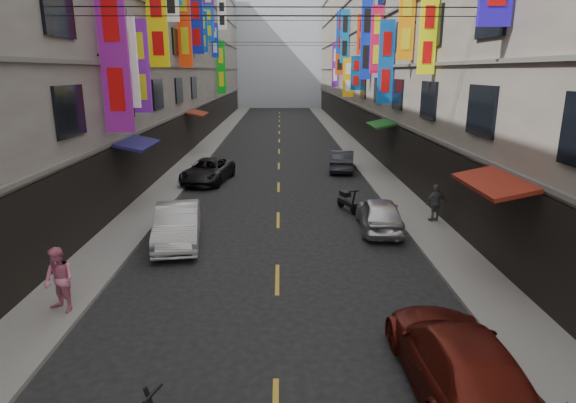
{
  "coord_description": "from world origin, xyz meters",
  "views": [
    {
      "loc": [
        0.11,
        4.54,
        6.1
      ],
      "look_at": [
        0.23,
        12.27,
        4.0
      ],
      "focal_mm": 30.0,
      "sensor_mm": 36.0,
      "label": 1
    }
  ],
  "objects_px": {
    "scooter_far_right": "(347,201)",
    "car_right_near": "(457,359)",
    "pedestrian_rfar": "(436,203)",
    "car_left_mid": "(177,225)",
    "car_right_far": "(342,161)",
    "pedestrian_lfar": "(59,280)",
    "car_left_far": "(208,171)",
    "car_right_mid": "(379,214)"
  },
  "relations": [
    {
      "from": "scooter_far_right",
      "to": "car_right_near",
      "type": "bearing_deg",
      "value": 72.09
    },
    {
      "from": "scooter_far_right",
      "to": "pedestrian_rfar",
      "type": "xyz_separation_m",
      "value": [
        3.34,
        -1.94,
        0.46
      ]
    },
    {
      "from": "car_left_mid",
      "to": "scooter_far_right",
      "type": "bearing_deg",
      "value": 23.45
    },
    {
      "from": "car_left_mid",
      "to": "car_right_near",
      "type": "relative_size",
      "value": 0.91
    },
    {
      "from": "car_right_near",
      "to": "car_right_far",
      "type": "distance_m",
      "value": 21.63
    },
    {
      "from": "scooter_far_right",
      "to": "pedestrian_lfar",
      "type": "xyz_separation_m",
      "value": [
        -8.62,
        -9.46,
        0.54
      ]
    },
    {
      "from": "car_left_mid",
      "to": "car_left_far",
      "type": "bearing_deg",
      "value": 83.96
    },
    {
      "from": "car_right_far",
      "to": "pedestrian_rfar",
      "type": "bearing_deg",
      "value": 111.34
    },
    {
      "from": "car_right_far",
      "to": "car_right_near",
      "type": "bearing_deg",
      "value": 97.48
    },
    {
      "from": "scooter_far_right",
      "to": "car_right_mid",
      "type": "xyz_separation_m",
      "value": [
        0.9,
        -2.7,
        0.22
      ]
    },
    {
      "from": "car_left_mid",
      "to": "car_right_mid",
      "type": "distance_m",
      "value": 7.77
    },
    {
      "from": "scooter_far_right",
      "to": "car_left_mid",
      "type": "relative_size",
      "value": 0.4
    },
    {
      "from": "car_left_far",
      "to": "car_right_far",
      "type": "xyz_separation_m",
      "value": [
        8.0,
        3.05,
        0.0
      ]
    },
    {
      "from": "car_left_far",
      "to": "car_left_mid",
      "type": "bearing_deg",
      "value": -78.58
    },
    {
      "from": "car_left_far",
      "to": "car_right_far",
      "type": "relative_size",
      "value": 1.18
    },
    {
      "from": "scooter_far_right",
      "to": "car_left_far",
      "type": "xyz_separation_m",
      "value": [
        -7.1,
        5.93,
        0.21
      ]
    },
    {
      "from": "car_left_mid",
      "to": "car_left_far",
      "type": "distance_m",
      "value": 10.08
    },
    {
      "from": "car_left_mid",
      "to": "car_left_far",
      "type": "xyz_separation_m",
      "value": [
        -0.37,
        10.07,
        -0.06
      ]
    },
    {
      "from": "scooter_far_right",
      "to": "car_left_far",
      "type": "height_order",
      "value": "car_left_far"
    },
    {
      "from": "car_left_far",
      "to": "pedestrian_rfar",
      "type": "bearing_deg",
      "value": -27.68
    },
    {
      "from": "scooter_far_right",
      "to": "pedestrian_lfar",
      "type": "distance_m",
      "value": 12.81
    },
    {
      "from": "scooter_far_right",
      "to": "car_left_mid",
      "type": "xyz_separation_m",
      "value": [
        -6.74,
        -4.14,
        0.28
      ]
    },
    {
      "from": "car_left_far",
      "to": "car_right_mid",
      "type": "distance_m",
      "value": 11.77
    },
    {
      "from": "car_left_far",
      "to": "scooter_far_right",
      "type": "bearing_deg",
      "value": -30.52
    },
    {
      "from": "car_right_far",
      "to": "pedestrian_lfar",
      "type": "relative_size",
      "value": 2.32
    },
    {
      "from": "scooter_far_right",
      "to": "pedestrian_lfar",
      "type": "relative_size",
      "value": 1.01
    },
    {
      "from": "car_left_mid",
      "to": "pedestrian_lfar",
      "type": "relative_size",
      "value": 2.54
    },
    {
      "from": "car_right_mid",
      "to": "scooter_far_right",
      "type": "bearing_deg",
      "value": -68.13
    },
    {
      "from": "pedestrian_lfar",
      "to": "pedestrian_rfar",
      "type": "xyz_separation_m",
      "value": [
        11.97,
        7.51,
        -0.08
      ]
    },
    {
      "from": "pedestrian_lfar",
      "to": "scooter_far_right",
      "type": "bearing_deg",
      "value": 77.76
    },
    {
      "from": "car_right_near",
      "to": "scooter_far_right",
      "type": "bearing_deg",
      "value": -89.28
    },
    {
      "from": "pedestrian_rfar",
      "to": "car_right_far",
      "type": "bearing_deg",
      "value": -95.54
    },
    {
      "from": "car_left_far",
      "to": "car_right_far",
      "type": "bearing_deg",
      "value": 30.23
    },
    {
      "from": "car_left_far",
      "to": "pedestrian_lfar",
      "type": "xyz_separation_m",
      "value": [
        -1.52,
        -15.39,
        0.32
      ]
    },
    {
      "from": "car_left_far",
      "to": "car_right_mid",
      "type": "relative_size",
      "value": 1.2
    },
    {
      "from": "car_left_far",
      "to": "car_right_far",
      "type": "height_order",
      "value": "car_right_far"
    },
    {
      "from": "car_left_far",
      "to": "pedestrian_lfar",
      "type": "distance_m",
      "value": 15.47
    },
    {
      "from": "car_right_mid",
      "to": "pedestrian_rfar",
      "type": "relative_size",
      "value": 2.51
    },
    {
      "from": "car_left_mid",
      "to": "car_right_mid",
      "type": "bearing_deg",
      "value": 2.53
    },
    {
      "from": "car_left_mid",
      "to": "pedestrian_lfar",
      "type": "bearing_deg",
      "value": -117.65
    },
    {
      "from": "car_left_far",
      "to": "car_right_near",
      "type": "height_order",
      "value": "car_right_near"
    },
    {
      "from": "car_right_far",
      "to": "car_right_mid",
      "type": "bearing_deg",
      "value": 98.72
    }
  ]
}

